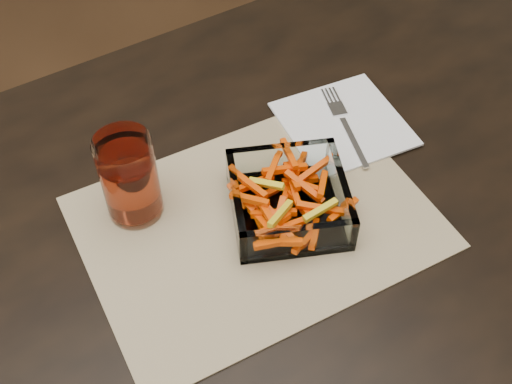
% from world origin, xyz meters
% --- Properties ---
extents(dining_table, '(1.60, 0.90, 0.75)m').
position_xyz_m(dining_table, '(0.00, 0.00, 0.66)').
color(dining_table, black).
rests_on(dining_table, ground).
extents(placemat, '(0.47, 0.36, 0.00)m').
position_xyz_m(placemat, '(0.12, 0.01, 0.75)').
color(placemat, tan).
rests_on(placemat, dining_table).
extents(glass_bowl, '(0.20, 0.20, 0.06)m').
position_xyz_m(glass_bowl, '(0.16, 0.00, 0.78)').
color(glass_bowl, white).
rests_on(glass_bowl, placemat).
extents(tumbler, '(0.07, 0.07, 0.13)m').
position_xyz_m(tumbler, '(-0.01, 0.12, 0.81)').
color(tumbler, white).
rests_on(tumbler, placemat).
extents(napkin, '(0.19, 0.19, 0.00)m').
position_xyz_m(napkin, '(0.33, 0.10, 0.76)').
color(napkin, white).
rests_on(napkin, placemat).
extents(fork, '(0.07, 0.17, 0.00)m').
position_xyz_m(fork, '(0.33, 0.10, 0.76)').
color(fork, silver).
rests_on(fork, napkin).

